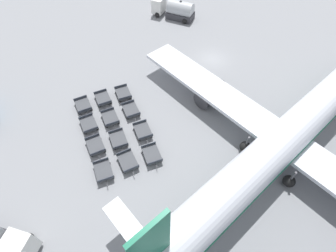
{
  "coord_description": "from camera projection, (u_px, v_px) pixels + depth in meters",
  "views": [
    {
      "loc": [
        21.65,
        -25.07,
        24.71
      ],
      "look_at": [
        7.45,
        -14.14,
        2.08
      ],
      "focal_mm": 28.0,
      "sensor_mm": 36.0,
      "label": 1
    }
  ],
  "objects": [
    {
      "name": "baggage_dolly_row_mid_b_col_c",
      "position": [
        143.0,
        131.0,
        30.47
      ],
      "size": [
        3.22,
        2.28,
        0.92
      ],
      "color": "#424449",
      "rests_on": "ground_plane"
    },
    {
      "name": "baggage_dolly_row_mid_b_col_d",
      "position": [
        152.0,
        154.0,
        28.45
      ],
      "size": [
        3.22,
        2.33,
        0.92
      ],
      "color": "#424449",
      "rests_on": "ground_plane"
    },
    {
      "name": "baggage_dolly_row_near_col_c",
      "position": [
        95.0,
        146.0,
        29.18
      ],
      "size": [
        3.21,
        2.14,
        0.92
      ],
      "color": "#424449",
      "rests_on": "ground_plane"
    },
    {
      "name": "fuel_tanker_secondary",
      "position": [
        175.0,
        10.0,
        45.95
      ],
      "size": [
        7.71,
        5.85,
        3.21
      ],
      "color": "white",
      "rests_on": "ground_plane"
    },
    {
      "name": "baggage_dolly_row_mid_b_col_b",
      "position": [
        131.0,
        110.0,
        32.48
      ],
      "size": [
        3.22,
        2.22,
        0.92
      ],
      "color": "#424449",
      "rests_on": "ground_plane"
    },
    {
      "name": "baggage_dolly_row_mid_a_col_a",
      "position": [
        103.0,
        99.0,
        33.71
      ],
      "size": [
        3.22,
        2.19,
        0.92
      ],
      "color": "#424449",
      "rests_on": "ground_plane"
    },
    {
      "name": "baggage_dolly_row_mid_a_col_d",
      "position": [
        128.0,
        161.0,
        27.92
      ],
      "size": [
        3.21,
        2.12,
        0.92
      ],
      "color": "#424449",
      "rests_on": "ground_plane"
    },
    {
      "name": "baggage_dolly_row_mid_a_col_b",
      "position": [
        110.0,
        118.0,
        31.68
      ],
      "size": [
        3.22,
        2.22,
        0.92
      ],
      "color": "#424449",
      "rests_on": "ground_plane"
    },
    {
      "name": "baggage_dolly_row_near_col_b",
      "position": [
        89.0,
        124.0,
        31.07
      ],
      "size": [
        3.21,
        2.12,
        0.92
      ],
      "color": "#424449",
      "rests_on": "ground_plane"
    },
    {
      "name": "baggage_dolly_row_mid_a_col_c",
      "position": [
        118.0,
        139.0,
        29.7
      ],
      "size": [
        3.22,
        2.29,
        0.92
      ],
      "color": "#424449",
      "rests_on": "ground_plane"
    },
    {
      "name": "baggage_dolly_row_mid_b_col_a",
      "position": [
        123.0,
        93.0,
        34.3
      ],
      "size": [
        3.22,
        2.29,
        0.92
      ],
      "color": "#424449",
      "rests_on": "ground_plane"
    },
    {
      "name": "baggage_dolly_row_near_col_d",
      "position": [
        103.0,
        171.0,
        27.21
      ],
      "size": [
        3.22,
        2.3,
        0.92
      ],
      "color": "#424449",
      "rests_on": "ground_plane"
    },
    {
      "name": "ground_plane",
      "position": [
        212.0,
        59.0,
        39.51
      ],
      "size": [
        500.0,
        500.0,
        0.0
      ],
      "primitive_type": "plane",
      "color": "gray"
    },
    {
      "name": "airplane",
      "position": [
        292.0,
        132.0,
        26.99
      ],
      "size": [
        41.31,
        43.67,
        11.64
      ],
      "color": "silver",
      "rests_on": "ground_plane"
    },
    {
      "name": "baggage_dolly_row_near_col_a",
      "position": [
        83.0,
        105.0,
        32.97
      ],
      "size": [
        3.21,
        2.13,
        0.92
      ],
      "color": "#424449",
      "rests_on": "ground_plane"
    }
  ]
}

